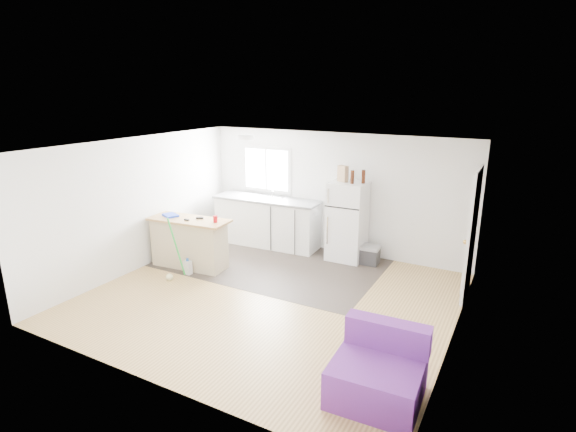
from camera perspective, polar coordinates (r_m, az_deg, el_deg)
The scene contains 19 objects.
room at distance 6.85m, azimuth -2.36°, elevation -1.21°, with size 5.51×5.01×2.41m.
vinyl_zone at distance 8.61m, azimuth -2.16°, elevation -5.99°, with size 4.05×2.50×0.00m, color #342D27.
window at distance 9.62m, azimuth -2.74°, elevation 5.94°, with size 1.18×0.06×0.98m.
interior_door at distance 7.52m, azimuth 22.30°, elevation -2.31°, with size 0.11×0.92×2.10m.
ceiling_fixture at distance 8.25m, azimuth -5.40°, elevation 9.91°, with size 0.30×0.30×0.07m, color white.
kitchen_cabinets at distance 9.47m, azimuth -2.63°, elevation -0.65°, with size 2.30×0.82×1.31m.
peninsula at distance 8.50m, azimuth -12.41°, elevation -3.30°, with size 1.56×0.71×0.93m.
refrigerator at distance 8.66m, azimuth 7.53°, elevation -0.65°, with size 0.68×0.65×1.53m.
cooler at distance 8.67m, azimuth 9.98°, elevation -4.80°, with size 0.48×0.34×0.36m.
purple_seat at distance 5.18m, azimuth 11.40°, elevation -18.96°, with size 0.97×0.91×0.76m.
cleaner_jug at distance 8.27m, azimuth -12.60°, elevation -6.37°, with size 0.14×0.11×0.30m.
mop at distance 8.06m, azimuth -14.54°, elevation -6.33°, with size 0.21×0.32×1.15m.
red_cup at distance 8.03m, azimuth -9.22°, elevation -0.38°, with size 0.08×0.08×0.12m, color #B70B13.
blue_tray at distance 8.60m, azimuth -14.70°, elevation 0.10°, with size 0.30×0.22×0.04m, color #1635CE.
tool_a at distance 8.31m, azimuth -11.12°, elevation -0.24°, with size 0.14×0.05×0.03m, color black.
tool_b at distance 8.25m, azimuth -12.75°, elevation -0.47°, with size 0.10×0.04×0.03m, color black.
cardboard_box at distance 8.47m, azimuth 6.98°, elevation 5.36°, with size 0.20×0.10×0.30m, color tan.
bottle_left at distance 8.32m, azimuth 8.16°, elevation 4.94°, with size 0.07×0.07×0.25m, color #39170A.
bottle_right at distance 8.37m, azimuth 9.56°, elevation 4.96°, with size 0.07×0.07×0.25m, color #39170A.
Camera 1 is at (3.37, -5.61, 3.22)m, focal length 28.00 mm.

